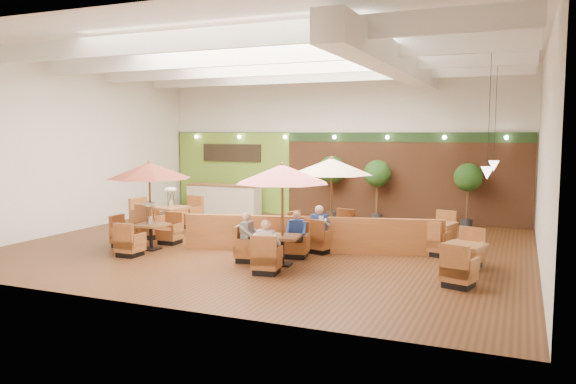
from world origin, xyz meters
The scene contains 17 objects.
room centered at (0.25, 1.22, 3.63)m, with size 14.04×14.00×5.52m.
service_counter centered at (-4.40, 5.10, 0.58)m, with size 3.00×0.75×1.18m.
booth_divider centered at (1.37, -0.43, 0.48)m, with size 6.98×0.18×0.97m, color brown.
table_0 centered at (-2.88, -1.81, 1.77)m, with size 2.33×2.39×2.47m.
table_1 centered at (1.17, -2.08, 1.81)m, with size 2.41×2.51×2.51m.
table_2 centered at (1.54, 0.53, 1.84)m, with size 2.49×2.62×2.55m.
table_3 centered at (-4.14, 0.67, 0.47)m, with size 2.04×2.95×1.62m.
table_4 centered at (5.40, -1.53, 0.36)m, with size 1.04×2.64×0.94m.
table_5 centered at (4.45, 1.41, 0.35)m, with size 1.01×2.58×0.92m.
topiary_0 centered at (0.05, 5.30, 1.76)m, with size 1.02×1.02×2.36m.
topiary_1 centered at (1.75, 5.30, 1.67)m, with size 0.97×0.97×2.24m.
topiary_2 centered at (4.86, 5.30, 1.63)m, with size 0.94×0.94×2.19m.
diner_0 centered at (1.23, -2.99, 0.76)m, with size 0.41×0.34×0.80m.
diner_1 centered at (1.23, -1.17, 0.73)m, with size 0.40×0.35×0.73m.
diner_2 centered at (0.32, -2.08, 0.75)m, with size 0.32×0.39×0.78m.
diner_3 centered at (1.60, -0.40, 0.77)m, with size 0.43×0.37×0.83m.
diner_4 centered at (1.60, -0.40, 0.76)m, with size 0.43×0.38×0.81m.
Camera 1 is at (6.53, -14.37, 3.19)m, focal length 35.00 mm.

